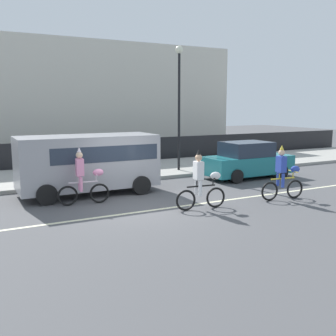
% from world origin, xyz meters
% --- Properties ---
extents(ground_plane, '(80.00, 80.00, 0.00)m').
position_xyz_m(ground_plane, '(0.00, 0.00, 0.00)').
color(ground_plane, '#4C4C4F').
extents(road_centre_line, '(36.00, 0.14, 0.01)m').
position_xyz_m(road_centre_line, '(0.00, -0.50, 0.00)').
color(road_centre_line, beige).
rests_on(road_centre_line, ground).
extents(sidewalk_curb, '(60.00, 5.00, 0.15)m').
position_xyz_m(sidewalk_curb, '(0.00, 6.50, 0.07)').
color(sidewalk_curb, '#9E9B93').
rests_on(sidewalk_curb, ground).
extents(fence_line, '(40.00, 0.08, 1.40)m').
position_xyz_m(fence_line, '(0.00, 9.40, 0.70)').
color(fence_line, black).
rests_on(fence_line, ground).
extents(building_backdrop, '(28.00, 8.00, 7.51)m').
position_xyz_m(building_backdrop, '(-0.60, 18.00, 3.76)').
color(building_backdrop, beige).
rests_on(building_backdrop, ground).
extents(parade_cyclist_pink, '(1.72, 0.50, 1.92)m').
position_xyz_m(parade_cyclist_pink, '(-1.56, 1.24, 0.84)').
color(parade_cyclist_pink, black).
rests_on(parade_cyclist_pink, ground).
extents(parade_cyclist_zebra, '(1.72, 0.50, 1.92)m').
position_xyz_m(parade_cyclist_zebra, '(1.57, -1.10, 0.84)').
color(parade_cyclist_zebra, black).
rests_on(parade_cyclist_zebra, ground).
extents(parade_cyclist_cobalt, '(1.72, 0.51, 1.92)m').
position_xyz_m(parade_cyclist_cobalt, '(4.78, -1.32, 0.84)').
color(parade_cyclist_cobalt, black).
rests_on(parade_cyclist_cobalt, ground).
extents(parked_van_grey, '(5.00, 2.22, 2.18)m').
position_xyz_m(parked_van_grey, '(-0.91, 2.70, 1.28)').
color(parked_van_grey, '#99999E').
rests_on(parked_van_grey, ground).
extents(parked_car_teal, '(4.10, 1.92, 1.64)m').
position_xyz_m(parked_car_teal, '(6.38, 2.61, 0.78)').
color(parked_car_teal, '#1E727A').
rests_on(parked_car_teal, ground).
extents(street_lamp_post, '(0.36, 0.36, 5.86)m').
position_xyz_m(street_lamp_post, '(4.23, 5.16, 3.99)').
color(street_lamp_post, black).
rests_on(street_lamp_post, sidewalk_curb).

